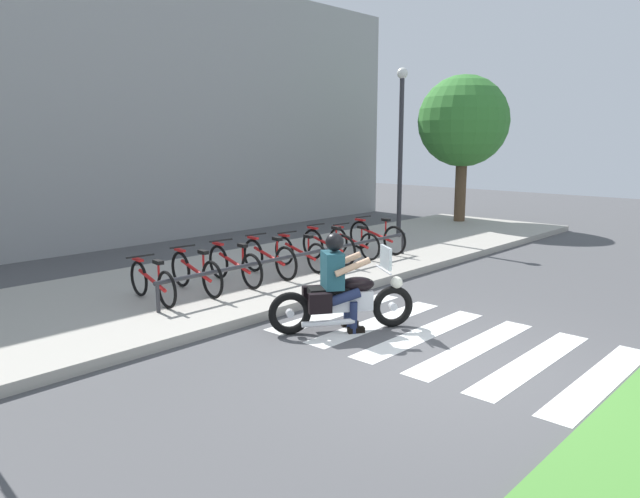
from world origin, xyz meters
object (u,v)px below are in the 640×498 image
Objects in this scene: bicycle_6 at (353,242)px; bicycle_2 at (234,265)px; rider at (338,275)px; bicycle_1 at (196,273)px; street_lamp at (401,139)px; tree_near_rack at (463,122)px; bicycle_5 at (328,246)px; bicycle_3 at (269,258)px; bike_rack at (305,255)px; bicycle_7 at (377,237)px; bicycle_0 at (152,282)px; bicycle_4 at (300,253)px; motorcycle at (343,300)px.

bicycle_2 is at bearing -179.99° from bicycle_6.
bicycle_1 is (-0.44, 2.80, -0.32)m from rider.
street_lamp is 3.94m from tree_near_rack.
tree_near_rack reaches higher than bicycle_5.
bicycle_3 is at bearing -170.57° from street_lamp.
rider reaches higher than bike_rack.
bicycle_3 is at bearing -0.01° from bicycle_1.
bicycle_7 is (5.01, -0.00, 0.02)m from bicycle_1.
bicycle_0 reaches higher than bike_rack.
bicycle_0 is 8.36m from street_lamp.
tree_near_rack is (10.62, 4.12, 2.43)m from rider.
bicycle_4 is 2.51m from bicycle_7.
street_lamp is at bearing 13.42° from bicycle_5.
bicycle_0 is at bearing -180.00° from bicycle_4.
bicycle_3 is at bearing 66.25° from rider.
rider is at bearing -126.27° from bike_rack.
bike_rack is 1.38× the size of tree_near_rack.
street_lamp is at bearing 22.92° from bicycle_7.
bicycle_3 is at bearing -0.03° from bicycle_2.
bicycle_0 is 0.84m from bicycle_1.
bicycle_1 is 1.00× the size of bicycle_3.
bicycle_3 is 0.84m from bicycle_4.
bicycle_5 is 0.25× the size of bike_rack.
bicycle_7 reaches higher than bicycle_3.
bicycle_1 is 0.37× the size of street_lamp.
bicycle_2 is (0.34, 2.85, 0.05)m from motorcycle.
bicycle_0 is 0.99× the size of bicycle_6.
bicycle_4 is 0.36× the size of street_lamp.
bicycle_4 is at bearing 0.07° from bicycle_3.
bicycle_3 is at bearing -0.02° from bicycle_0.
bicycle_7 is at bearing 31.50° from rider.
bicycle_5 is 1.67m from bicycle_7.
bicycle_7 reaches higher than bicycle_2.
bicycle_1 is 2.51m from bicycle_4.
bicycle_3 is 6.00m from street_lamp.
rider is 0.90× the size of bicycle_6.
street_lamp is (6.67, 3.76, 2.26)m from motorcycle.
bicycle_1 reaches higher than bicycle_0.
bike_rack is (0.42, -0.55, 0.07)m from bicycle_3.
bicycle_0 is 5.01m from bicycle_6.
bicycle_0 is 0.24× the size of bike_rack.
motorcycle is at bearing -134.91° from bicycle_5.
bicycle_5 is 4.52m from street_lamp.
motorcycle is at bearing -142.20° from bicycle_6.
tree_near_rack reaches higher than bicycle_3.
rider is 0.87× the size of bicycle_5.
street_lamp is at bearing 29.43° from motorcycle.
tree_near_rack is at bearing 7.97° from bicycle_3.
bicycle_1 is 3.34m from bicycle_5.
bicycle_6 is (3.74, 2.80, -0.33)m from rider.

